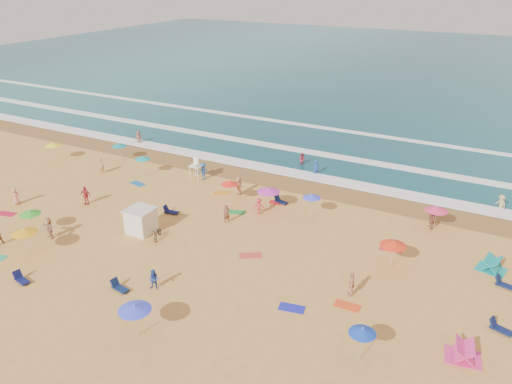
% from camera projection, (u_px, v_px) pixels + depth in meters
% --- Properties ---
extents(ground, '(220.00, 220.00, 0.00)m').
position_uv_depth(ground, '(200.00, 229.00, 42.35)').
color(ground, gold).
rests_on(ground, ground).
extents(ocean, '(220.00, 140.00, 0.18)m').
position_uv_depth(ocean, '(412.00, 67.00, 109.97)').
color(ocean, '#0C4756').
rests_on(ocean, ground).
extents(wet_sand, '(220.00, 220.00, 0.00)m').
position_uv_depth(wet_sand, '(266.00, 178.00, 52.41)').
color(wet_sand, olive).
rests_on(wet_sand, ground).
extents(surf_foam, '(200.00, 18.70, 0.05)m').
position_uv_depth(surf_foam, '(299.00, 152.00, 59.47)').
color(surf_foam, white).
rests_on(surf_foam, ground).
extents(cabana, '(2.00, 2.00, 2.00)m').
position_uv_depth(cabana, '(141.00, 221.00, 41.46)').
color(cabana, silver).
rests_on(cabana, ground).
extents(cabana_roof, '(2.20, 2.20, 0.12)m').
position_uv_depth(cabana_roof, '(140.00, 210.00, 41.03)').
color(cabana_roof, silver).
rests_on(cabana_roof, cabana).
extents(bicycle, '(1.21, 1.84, 0.91)m').
position_uv_depth(bicycle, '(158.00, 234.00, 40.64)').
color(bicycle, black).
rests_on(bicycle, ground).
extents(lifeguard_stand, '(1.20, 1.20, 2.10)m').
position_uv_depth(lifeguard_stand, '(197.00, 170.00, 51.72)').
color(lifeguard_stand, white).
rests_on(lifeguard_stand, ground).
extents(beach_umbrellas, '(54.46, 28.63, 0.66)m').
position_uv_depth(beach_umbrellas, '(205.00, 215.00, 40.18)').
color(beach_umbrellas, '#CC2DAC').
rests_on(beach_umbrellas, ground).
extents(loungers, '(56.29, 21.07, 0.34)m').
position_uv_depth(loungers, '(236.00, 265.00, 36.95)').
color(loungers, '#102150').
rests_on(loungers, ground).
extents(towels, '(33.99, 20.17, 0.03)m').
position_uv_depth(towels, '(209.00, 232.00, 41.82)').
color(towels, red).
rests_on(towels, ground).
extents(popup_tents, '(2.87, 12.52, 1.20)m').
position_uv_depth(popup_tents, '(480.00, 300.00, 32.27)').
color(popup_tents, '#E93384').
rests_on(popup_tents, ground).
extents(beachgoers, '(42.72, 28.68, 2.13)m').
position_uv_depth(beachgoers, '(218.00, 199.00, 45.85)').
color(beachgoers, '#9F6149').
rests_on(beachgoers, ground).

